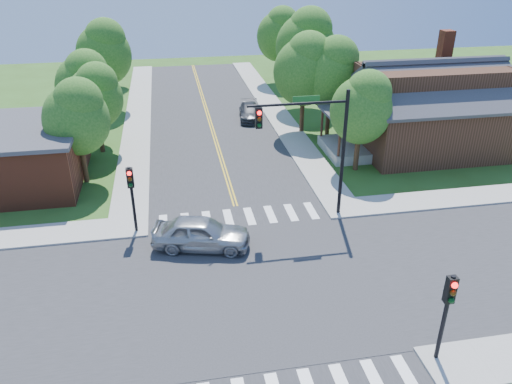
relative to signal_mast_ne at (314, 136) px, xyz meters
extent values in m
plane|color=#31541A|center=(-3.91, -5.59, -4.85)|extent=(100.00, 100.00, 0.00)
cube|color=#2D2D30|center=(-3.91, -5.59, -4.83)|extent=(10.00, 90.00, 0.04)
cube|color=#2D2D30|center=(-3.91, -5.59, -4.83)|extent=(90.00, 10.00, 0.04)
cube|color=#2D2D30|center=(-3.91, -5.59, -4.85)|extent=(10.20, 10.20, 0.06)
cube|color=#9E9B93|center=(2.19, 19.41, -4.78)|extent=(2.20, 40.00, 0.14)
cube|color=#9E9B93|center=(-10.01, 19.41, -4.78)|extent=(2.20, 40.00, 0.14)
cube|color=white|center=(-8.11, 0.61, -4.80)|extent=(0.45, 2.00, 0.01)
cube|color=white|center=(-6.91, 0.61, -4.80)|extent=(0.45, 2.00, 0.01)
cube|color=white|center=(-5.71, 0.61, -4.80)|extent=(0.45, 2.00, 0.01)
cube|color=white|center=(-4.51, 0.61, -4.80)|extent=(0.45, 2.00, 0.01)
cube|color=white|center=(-3.31, 0.61, -4.80)|extent=(0.45, 2.00, 0.01)
cube|color=white|center=(-2.11, 0.61, -4.80)|extent=(0.45, 2.00, 0.01)
cube|color=white|center=(-0.91, 0.61, -4.80)|extent=(0.45, 2.00, 0.01)
cube|color=white|center=(0.29, 0.61, -4.80)|extent=(0.45, 2.00, 0.01)
cube|color=white|center=(-0.91, -11.79, -4.80)|extent=(0.45, 2.00, 0.01)
cube|color=white|center=(0.29, -11.79, -4.80)|extent=(0.45, 2.00, 0.01)
cube|color=yellow|center=(-4.01, 20.66, -4.80)|extent=(0.10, 37.50, 0.01)
cube|color=yellow|center=(-3.81, 20.66, -4.80)|extent=(0.10, 37.50, 0.01)
cylinder|color=black|center=(1.69, 0.01, -1.25)|extent=(0.20, 0.20, 7.20)
cylinder|color=black|center=(-0.91, 0.01, 1.75)|extent=(5.20, 0.14, 0.14)
cube|color=#19591E|center=(-0.51, -0.04, 2.00)|extent=(1.40, 0.04, 0.30)
cube|color=black|center=(-2.91, 0.01, 1.12)|extent=(0.34, 0.28, 1.05)
sphere|color=#FF0C0C|center=(-2.91, -0.16, 1.44)|extent=(0.22, 0.22, 0.22)
sphere|color=#3F2605|center=(-2.91, -0.16, 1.12)|extent=(0.22, 0.22, 0.22)
sphere|color=#05330F|center=(-2.91, -0.16, 0.80)|extent=(0.22, 0.22, 0.22)
cylinder|color=black|center=(1.69, -11.19, -2.95)|extent=(0.16, 0.16, 3.80)
cube|color=black|center=(1.69, -11.19, -1.63)|extent=(0.34, 0.28, 1.05)
sphere|color=#FF0C0C|center=(1.69, -11.36, -1.31)|extent=(0.22, 0.22, 0.22)
sphere|color=#3F2605|center=(1.69, -11.36, -1.63)|extent=(0.22, 0.22, 0.22)
sphere|color=#05330F|center=(1.69, -11.36, -1.95)|extent=(0.22, 0.22, 0.22)
cylinder|color=black|center=(-9.51, 0.01, -2.95)|extent=(0.16, 0.16, 3.80)
cube|color=black|center=(-9.51, 0.01, -1.63)|extent=(0.34, 0.28, 1.05)
sphere|color=#FF0C0C|center=(-9.51, -0.16, -1.31)|extent=(0.22, 0.22, 0.22)
sphere|color=#3F2605|center=(-9.51, -0.16, -1.63)|extent=(0.22, 0.22, 0.22)
sphere|color=#05330F|center=(-9.51, -0.16, -1.95)|extent=(0.22, 0.22, 0.22)
cube|color=#311D11|center=(11.29, 8.61, -2.85)|extent=(10.00, 8.00, 4.00)
cube|color=#9E9B93|center=(4.99, 8.61, -4.50)|extent=(2.60, 4.50, 0.70)
cylinder|color=#311D11|center=(3.89, 6.61, -3.25)|extent=(0.18, 0.18, 2.50)
cylinder|color=#311D11|center=(3.89, 10.61, -3.25)|extent=(0.18, 0.18, 2.50)
cube|color=#38383D|center=(4.99, 8.61, -1.90)|extent=(2.80, 4.80, 0.18)
cube|color=brown|center=(13.79, 12.11, -1.30)|extent=(0.90, 0.90, 7.11)
cylinder|color=#382314|center=(4.85, 5.75, -3.58)|extent=(0.34, 0.34, 2.54)
ellipsoid|color=#205418|center=(4.85, 5.75, -0.71)|extent=(4.01, 3.81, 4.41)
sphere|color=#205418|center=(5.15, 5.55, 0.50)|extent=(2.94, 2.94, 2.94)
cylinder|color=#382314|center=(5.06, 12.77, -3.41)|extent=(0.34, 0.34, 2.89)
ellipsoid|color=#205418|center=(5.06, 12.77, -0.14)|extent=(4.56, 4.33, 5.02)
sphere|color=#205418|center=(5.36, 12.57, 1.23)|extent=(3.35, 3.35, 3.35)
cylinder|color=#382314|center=(5.05, 20.15, -3.18)|extent=(0.34, 0.34, 3.35)
ellipsoid|color=#205418|center=(5.05, 20.15, 0.62)|extent=(5.29, 5.03, 5.82)
sphere|color=#205418|center=(5.35, 19.95, 2.20)|extent=(3.88, 3.88, 3.88)
cylinder|color=#382314|center=(4.76, 29.49, -3.36)|extent=(0.34, 0.34, 2.99)
ellipsoid|color=#205418|center=(4.76, 29.49, 0.02)|extent=(4.72, 4.48, 5.19)
sphere|color=#205418|center=(5.06, 29.29, 1.44)|extent=(3.46, 3.46, 3.46)
cylinder|color=#382314|center=(-12.89, 7.07, -3.58)|extent=(0.34, 0.34, 2.54)
ellipsoid|color=#205418|center=(-12.89, 7.07, -0.71)|extent=(4.00, 3.80, 4.40)
sphere|color=#205418|center=(-12.59, 6.87, 0.49)|extent=(2.94, 2.94, 2.94)
cylinder|color=#382314|center=(-13.22, 14.19, -3.53)|extent=(0.34, 0.34, 2.65)
ellipsoid|color=#205418|center=(-13.22, 14.19, -0.53)|extent=(4.18, 3.98, 4.60)
sphere|color=#205418|center=(-12.92, 13.99, 0.73)|extent=(3.07, 3.07, 3.07)
cylinder|color=#382314|center=(-12.53, 22.67, -3.34)|extent=(0.34, 0.34, 3.03)
ellipsoid|color=#205418|center=(-12.53, 22.67, 0.09)|extent=(4.78, 4.54, 5.26)
sphere|color=#205418|center=(-12.23, 22.47, 1.52)|extent=(3.50, 3.50, 3.50)
cylinder|color=#382314|center=(-12.56, 31.16, -3.75)|extent=(0.34, 0.34, 2.20)
ellipsoid|color=#205418|center=(-12.56, 31.16, -1.26)|extent=(3.47, 3.30, 3.82)
sphere|color=#205418|center=(-12.26, 30.96, -0.22)|extent=(2.55, 2.55, 2.55)
cylinder|color=#382314|center=(3.14, 13.57, -3.36)|extent=(0.34, 0.34, 2.98)
ellipsoid|color=#205418|center=(3.14, 13.57, 0.02)|extent=(4.71, 4.48, 5.18)
sphere|color=#205418|center=(3.44, 13.37, 1.43)|extent=(3.45, 3.45, 3.45)
cylinder|color=#382314|center=(-12.35, 12.18, -3.62)|extent=(0.34, 0.34, 2.46)
ellipsoid|color=#205418|center=(-12.35, 12.18, -0.84)|extent=(3.88, 3.69, 4.27)
sphere|color=#205418|center=(-12.05, 11.98, 0.33)|extent=(2.85, 2.85, 2.85)
imported|color=#ABAFB3|center=(-6.22, -2.09, -4.02)|extent=(4.28, 5.81, 1.66)
imported|color=#323438|center=(-0.41, 17.55, -4.22)|extent=(2.77, 4.75, 1.26)
camera|label=1|loc=(-7.32, -23.50, 9.05)|focal=35.00mm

